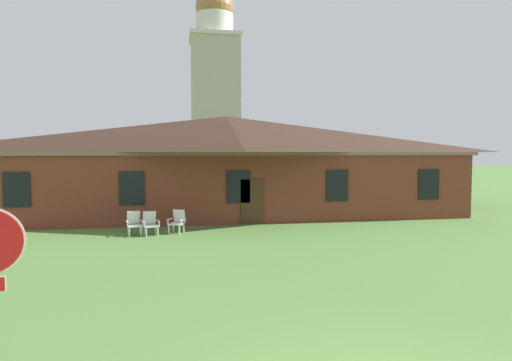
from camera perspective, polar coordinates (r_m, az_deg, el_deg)
The scene contains 5 objects.
brick_building at distance 25.88m, azimuth -3.68°, elevation 2.20°, with size 24.78×10.40×5.38m.
dome_tower at distance 47.98m, azimuth -5.18°, elevation 11.10°, with size 5.18×5.18×20.98m.
lawn_chair_by_porch at distance 19.12m, azimuth -15.05°, elevation -5.13°, with size 0.73×0.77×0.96m.
lawn_chair_near_door at distance 18.90m, azimuth -13.13°, elevation -5.20°, with size 0.74×0.78×0.96m.
lawn_chair_left_end at distance 19.24m, azimuth -9.82°, elevation -5.01°, with size 0.80×0.84×0.96m.
Camera 1 is at (-2.69, -5.05, 3.34)m, focal length 31.86 mm.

